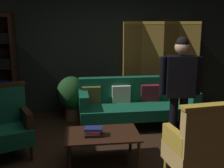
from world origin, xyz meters
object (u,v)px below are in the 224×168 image
book_black_cloth (94,134)px  book_red_leather (94,131)px  armchair_wing_left (8,124)px  potted_plant (72,95)px  folding_screen (161,65)px  standing_figure (180,85)px  book_navy_cloth (94,129)px  armchair_gilt_accent (196,146)px  coffee_table (102,137)px  velvet_couch (137,101)px

book_black_cloth → book_red_leather: (0.00, 0.00, 0.04)m
armchair_wing_left → potted_plant: size_ratio=1.20×
folding_screen → standing_figure: (-0.35, -2.01, 0.04)m
book_red_leather → book_navy_cloth: book_navy_cloth is taller
folding_screen → book_black_cloth: size_ratio=7.88×
armchair_gilt_accent → standing_figure: standing_figure is taller
coffee_table → potted_plant: 1.83m
coffee_table → standing_figure: standing_figure is taller
folding_screen → book_red_leather: 2.76m
standing_figure → book_red_leather: standing_figure is taller
coffee_table → standing_figure: 1.31m
velvet_couch → book_navy_cloth: size_ratio=8.98×
velvet_couch → book_black_cloth: bearing=-123.0°
armchair_wing_left → standing_figure: (2.42, -0.22, 0.54)m
standing_figure → book_red_leather: bearing=-171.1°
standing_figure → potted_plant: bearing=133.4°
potted_plant → velvet_couch: bearing=-20.6°
folding_screen → book_red_leather: folding_screen is taller
folding_screen → book_red_leather: (-1.59, -2.20, -0.51)m
velvet_couch → armchair_wing_left: (-2.08, -0.96, 0.03)m
book_black_cloth → book_navy_cloth: (0.00, 0.00, 0.07)m
book_navy_cloth → book_red_leather: bearing=0.0°
velvet_couch → book_red_leather: bearing=-123.0°
book_black_cloth → folding_screen: bearing=54.1°
velvet_couch → folding_screen: bearing=49.7°
book_black_cloth → standing_figure: bearing=8.9°
coffee_table → book_navy_cloth: (-0.12, -0.05, 0.14)m
folding_screen → potted_plant: size_ratio=2.19×
armchair_gilt_accent → potted_plant: (-1.45, 2.45, 0.01)m
folding_screen → book_navy_cloth: folding_screen is taller
standing_figure → potted_plant: (-1.54, 1.63, -0.52)m
velvet_couch → book_navy_cloth: (-0.89, -1.38, 0.06)m
coffee_table → potted_plant: bearing=103.2°
velvet_couch → book_black_cloth: velvet_couch is taller
velvet_couch → potted_plant: velvet_couch is taller
velvet_couch → armchair_wing_left: bearing=-155.1°
folding_screen → potted_plant: 1.99m
armchair_gilt_accent → book_red_leather: bearing=151.6°
armchair_gilt_accent → book_black_cloth: size_ratio=4.31×
velvet_couch → standing_figure: standing_figure is taller
book_navy_cloth → standing_figure: bearing=8.9°
armchair_gilt_accent → armchair_wing_left: (-2.33, 1.04, 0.00)m
folding_screen → velvet_couch: (-0.70, -0.82, -0.53)m
book_black_cloth → book_navy_cloth: size_ratio=1.02×
armchair_gilt_accent → book_navy_cloth: 1.31m
standing_figure → armchair_wing_left: bearing=174.9°
potted_plant → book_black_cloth: potted_plant is taller
armchair_gilt_accent → folding_screen: bearing=81.1°
coffee_table → book_red_leather: book_red_leather is taller
armchair_gilt_accent → book_black_cloth: bearing=151.6°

